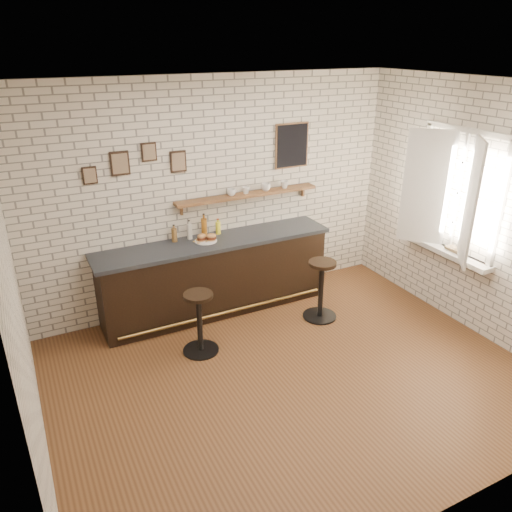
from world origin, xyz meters
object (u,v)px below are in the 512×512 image
object	(u,v)px
bitters_bottle_white	(189,231)
shelf_cup_b	(246,190)
bitters_bottle_amber	(204,227)
sandwich_plate	(206,241)
shelf_cup_d	(285,185)
ciabatta_sandwich	(206,237)
condiment_bottle_yellow	(218,228)
book_lower	(451,251)
book_upper	(452,250)
bar_counter	(216,276)
bar_stool_left	(200,321)
shelf_cup_a	(231,192)
bar_stool_right	(321,288)
shelf_cup_c	(266,187)

from	to	relation	value
bitters_bottle_white	shelf_cup_b	size ratio (longest dim) A/B	2.53
bitters_bottle_amber	sandwich_plate	bearing A→B (deg)	-106.39
shelf_cup_d	ciabatta_sandwich	bearing A→B (deg)	175.52
condiment_bottle_yellow	book_lower	bearing A→B (deg)	-35.03
bitters_bottle_amber	shelf_cup_d	bearing A→B (deg)	0.43
bitters_bottle_white	condiment_bottle_yellow	size ratio (longest dim) A/B	1.21
shelf_cup_d	book_upper	bearing A→B (deg)	-63.17
bar_counter	bar_stool_left	bearing A→B (deg)	-123.83
bar_counter	shelf_cup_a	xyz separation A→B (m)	(0.34, 0.20, 1.04)
shelf_cup_d	bar_stool_right	bearing A→B (deg)	-102.58
shelf_cup_b	bar_stool_right	bearing A→B (deg)	-116.36
bar_counter	shelf_cup_d	xyz separation A→B (m)	(1.13, 0.20, 1.04)
bar_counter	shelf_cup_b	bearing A→B (deg)	20.20
bitters_bottle_white	bar_stool_left	xyz separation A→B (m)	(-0.28, -1.01, -0.71)
bitters_bottle_white	book_upper	size ratio (longest dim) A/B	1.03
ciabatta_sandwich	shelf_cup_b	bearing A→B (deg)	15.61
ciabatta_sandwich	bitters_bottle_white	size ratio (longest dim) A/B	1.05
shelf_cup_c	bitters_bottle_amber	bearing A→B (deg)	76.81
sandwich_plate	shelf_cup_a	world-z (taller)	shelf_cup_a
ciabatta_sandwich	sandwich_plate	bearing A→B (deg)	180.00
bar_counter	ciabatta_sandwich	world-z (taller)	ciabatta_sandwich
bar_stool_right	shelf_cup_c	xyz separation A→B (m)	(-0.29, 0.99, 1.12)
bar_stool_right	book_upper	size ratio (longest dim) A/B	3.25
condiment_bottle_yellow	shelf_cup_d	size ratio (longest dim) A/B	1.96
bar_counter	shelf_cup_a	size ratio (longest dim) A/B	27.60
book_lower	book_upper	size ratio (longest dim) A/B	0.95
bitters_bottle_amber	condiment_bottle_yellow	xyz separation A→B (m)	(0.19, -0.00, -0.04)
book_upper	bitters_bottle_amber	bearing A→B (deg)	145.86
sandwich_plate	shelf_cup_d	xyz separation A→B (m)	(1.24, 0.18, 0.53)
bitters_bottle_white	book_lower	distance (m)	3.29
shelf_cup_b	bar_counter	bearing A→B (deg)	143.12
book_upper	shelf_cup_a	bearing A→B (deg)	141.25
shelf_cup_b	shelf_cup_c	distance (m)	0.29
shelf_cup_c	book_upper	world-z (taller)	shelf_cup_c
sandwich_plate	bar_stool_right	size ratio (longest dim) A/B	0.35
condiment_bottle_yellow	book_upper	world-z (taller)	condiment_bottle_yellow
shelf_cup_d	bitters_bottle_white	bearing A→B (deg)	167.54
bar_stool_right	book_lower	size ratio (longest dim) A/B	3.41
shelf_cup_b	book_upper	bearing A→B (deg)	-97.65
book_lower	shelf_cup_a	bearing A→B (deg)	145.69
sandwich_plate	shelf_cup_d	bearing A→B (deg)	8.27
ciabatta_sandwich	book_lower	bearing A→B (deg)	-29.90
bitters_bottle_white	shelf_cup_d	size ratio (longest dim) A/B	2.37
bar_stool_left	shelf_cup_b	xyz separation A→B (m)	(1.09, 1.01, 1.14)
bar_counter	sandwich_plate	size ratio (longest dim) A/B	11.07
bitters_bottle_amber	shelf_cup_b	size ratio (longest dim) A/B	3.08
bitters_bottle_white	bitters_bottle_amber	world-z (taller)	bitters_bottle_amber
condiment_bottle_yellow	bar_stool_right	bearing A→B (deg)	-44.40
shelf_cup_d	shelf_cup_c	bearing A→B (deg)	167.18
bar_stool_left	book_upper	distance (m)	3.23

